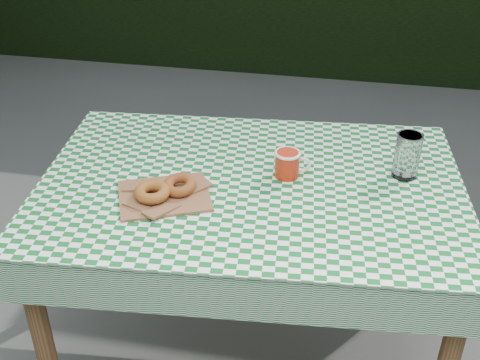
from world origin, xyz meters
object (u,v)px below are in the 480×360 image
paper_bag (164,195)px  coffee_mug (287,164)px  table (250,275)px  drinking_glass (407,155)px

paper_bag → coffee_mug: coffee_mug is taller
table → coffee_mug: (0.11, 0.06, 0.42)m
table → drinking_glass: size_ratio=8.97×
coffee_mug → table: bearing=-159.1°
paper_bag → coffee_mug: 0.40m
paper_bag → coffee_mug: (0.35, 0.19, 0.04)m
coffee_mug → paper_bag: bearing=-159.4°
table → paper_bag: paper_bag is taller
paper_bag → drinking_glass: drinking_glass is taller
table → coffee_mug: coffee_mug is taller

